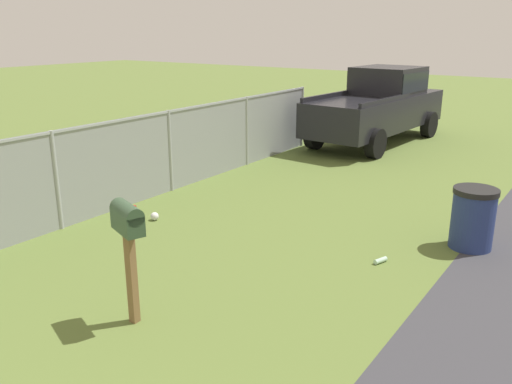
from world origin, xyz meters
TOP-DOWN VIEW (x-y plane):
  - mailbox at (5.15, 1.05)m, footprint 0.36×0.52m
  - pickup_truck at (16.05, 2.68)m, footprint 5.44×2.34m
  - trash_bin at (9.48, -1.50)m, footprint 0.64×0.64m
  - fence_section at (7.79, 4.20)m, footprint 13.09×0.07m
  - litter_bag_near_hydrant at (7.64, 3.23)m, footprint 0.14×0.14m
  - litter_bottle_midfield_b at (8.20, -0.61)m, footprint 0.23×0.14m

SIDE VIEW (x-z plane):
  - litter_bottle_midfield_b at x=8.20m, z-range 0.00..0.07m
  - litter_bag_near_hydrant at x=7.64m, z-range 0.00..0.14m
  - trash_bin at x=9.48m, z-range 0.00..0.93m
  - fence_section at x=7.79m, z-range 0.07..1.69m
  - pickup_truck at x=16.05m, z-range 0.06..2.15m
  - mailbox at x=5.15m, z-range 0.42..1.81m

